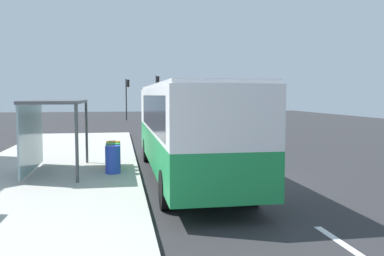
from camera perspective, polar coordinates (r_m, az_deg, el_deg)
name	(u,v)px	position (r m, az deg, el deg)	size (l,w,h in m)	color
ground_plane	(180,139)	(27.51, -1.62, -1.46)	(56.00, 92.00, 0.04)	#2D2D30
sidewalk_platform	(50,174)	(15.53, -18.95, -5.98)	(6.20, 30.00, 0.18)	beige
lane_stripe_seg_0	(344,245)	(8.71, 20.24, -14.87)	(0.16, 2.20, 0.01)	silver
lane_stripe_seg_1	(258,188)	(13.10, 9.10, -8.09)	(0.16, 2.20, 0.01)	silver
lane_stripe_seg_2	(220,162)	(17.81, 3.85, -4.68)	(0.16, 2.20, 0.01)	silver
lane_stripe_seg_3	(198,147)	(22.65, 0.84, -2.69)	(0.16, 2.20, 0.01)	silver
lane_stripe_seg_4	(184,138)	(27.55, -1.10, -1.40)	(0.16, 2.20, 0.01)	silver
lane_stripe_seg_5	(174,132)	(32.48, -2.45, -0.50)	(0.16, 2.20, 0.01)	silver
lane_stripe_seg_6	(167,127)	(37.42, -3.45, 0.16)	(0.16, 2.20, 0.01)	silver
lane_stripe_seg_7	(162,123)	(42.38, -4.21, 0.67)	(0.16, 2.20, 0.01)	silver
bus	(186,125)	(14.08, -0.77, 0.40)	(2.56, 11.02, 3.21)	#1E8C47
white_van	(197,114)	(33.31, 0.73, 1.93)	(2.16, 5.26, 2.30)	silver
sedan_near	(181,115)	(43.01, -1.55, 1.79)	(1.97, 4.46, 1.52)	#A51919
recycling_bin_blue	(113,159)	(14.51, -10.84, -4.27)	(0.52, 0.52, 0.95)	blue
recycling_bin_green	(113,156)	(15.20, -10.80, -3.87)	(0.52, 0.52, 0.95)	green
recycling_bin_orange	(113,154)	(15.90, -10.76, -3.51)	(0.52, 0.52, 0.95)	orange
traffic_light_near_side	(202,93)	(48.05, 1.44, 4.87)	(0.49, 0.28, 4.70)	#2D2D2D
traffic_light_far_side	(127,93)	(47.92, -8.93, 4.83)	(0.49, 0.28, 4.70)	#2D2D2D
traffic_light_median	(157,90)	(48.91, -4.83, 5.18)	(0.49, 0.28, 5.15)	#2D2D2D
bus_shelter	(47,117)	(15.08, -19.33, 1.39)	(1.80, 4.00, 2.50)	#4C4C51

